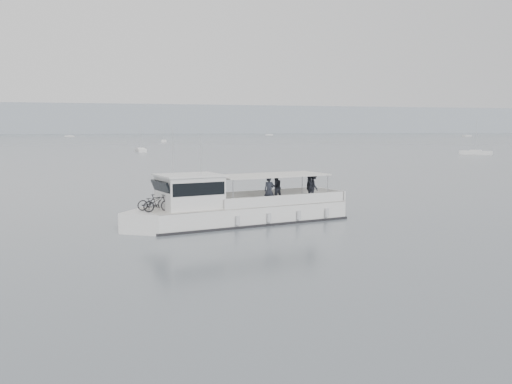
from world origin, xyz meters
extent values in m
plane|color=slate|center=(0.00, 0.00, 0.00)|extent=(1400.00, 1400.00, 0.00)
cube|color=#939EA8|center=(0.00, 560.00, 14.00)|extent=(1400.00, 90.00, 28.00)
cube|color=white|center=(-5.00, -3.61, 0.40)|extent=(11.00, 4.96, 1.15)
cube|color=white|center=(-10.21, -4.71, 0.40)|extent=(2.82, 2.82, 1.15)
cube|color=beige|center=(-5.00, -3.61, 0.98)|extent=(11.00, 4.96, 0.05)
cube|color=black|center=(-5.00, -3.61, 0.04)|extent=(11.19, 5.10, 0.16)
cube|color=white|center=(-3.72, -1.95, 1.24)|extent=(6.96, 1.54, 0.53)
cube|color=white|center=(-3.16, -4.62, 1.24)|extent=(6.96, 1.54, 0.53)
cube|color=white|center=(0.17, -2.53, 1.24)|extent=(0.67, 2.80, 0.53)
cube|color=white|center=(-8.12, -4.27, 1.77)|extent=(3.27, 2.93, 1.60)
cube|color=black|center=(-9.47, -4.55, 1.91)|extent=(0.94, 2.27, 1.03)
cube|color=black|center=(-8.12, -4.27, 2.04)|extent=(3.10, 2.92, 0.62)
cube|color=white|center=(-8.12, -4.27, 2.62)|extent=(3.48, 3.14, 0.09)
cube|color=silver|center=(-3.61, -3.32, 2.44)|extent=(6.45, 3.84, 0.07)
cylinder|color=silver|center=(-6.13, -5.12, 1.71)|extent=(0.06, 0.06, 1.46)
cylinder|color=silver|center=(-6.64, -2.69, 1.71)|extent=(0.06, 0.06, 1.46)
cylinder|color=silver|center=(-0.58, -3.95, 1.71)|extent=(0.06, 0.06, 1.46)
cylinder|color=silver|center=(-1.09, -1.52, 1.71)|extent=(0.06, 0.06, 1.46)
cylinder|color=silver|center=(-8.81, -3.60, 3.77)|extent=(0.03, 0.03, 2.31)
cylinder|color=silver|center=(-7.65, -4.80, 3.59)|extent=(0.03, 0.03, 1.95)
cylinder|color=#BBBDC2|center=(-5.98, -5.41, 0.44)|extent=(0.25, 0.25, 0.44)
cylinder|color=#BBBDC2|center=(-4.24, -5.05, 0.44)|extent=(0.25, 0.25, 0.44)
cylinder|color=#BBBDC2|center=(-2.51, -4.69, 0.44)|extent=(0.25, 0.25, 0.44)
cylinder|color=#BBBDC2|center=(-0.77, -4.32, 0.44)|extent=(0.25, 0.25, 0.44)
imported|color=black|center=(-9.93, -4.29, 1.37)|extent=(1.60, 0.83, 0.80)
imported|color=black|center=(-9.79, -4.98, 1.40)|extent=(1.45, 0.68, 0.84)
imported|color=#22242D|center=(-3.97, -4.21, 1.72)|extent=(0.56, 0.38, 1.49)
imported|color=#22242D|center=(-3.04, -2.57, 1.72)|extent=(0.81, 0.68, 1.49)
imported|color=#22242D|center=(-1.42, -3.41, 1.72)|extent=(0.60, 0.94, 1.49)
imported|color=#22242D|center=(-0.73, -2.36, 1.72)|extent=(0.57, 0.97, 1.49)
cube|color=white|center=(15.52, 176.49, 0.30)|extent=(2.44, 5.67, 0.75)
cube|color=white|center=(15.52, 176.49, 0.62)|extent=(1.77, 2.10, 0.45)
cylinder|color=silver|center=(15.52, 176.49, 3.62)|extent=(0.08, 0.08, 6.04)
cube|color=white|center=(-1.19, 90.92, 0.30)|extent=(2.04, 5.36, 0.75)
cube|color=white|center=(-1.19, 90.92, 0.62)|extent=(1.60, 1.94, 0.45)
cylinder|color=silver|center=(-1.19, 90.92, 3.49)|extent=(0.08, 0.08, 5.78)
cube|color=white|center=(215.14, 268.25, 0.30)|extent=(7.30, 4.47, 0.75)
cube|color=white|center=(215.14, 268.25, 0.62)|extent=(2.96, 2.66, 0.45)
cylinder|color=silver|center=(215.14, 268.25, 4.43)|extent=(0.08, 0.08, 7.66)
cube|color=white|center=(58.34, 59.38, 0.30)|extent=(5.56, 5.35, 0.75)
cube|color=white|center=(58.34, 59.38, 0.62)|extent=(2.62, 2.59, 0.45)
cylinder|color=silver|center=(58.34, 59.38, 3.82)|extent=(0.08, 0.08, 6.44)
cube|color=white|center=(-19.81, 331.44, 0.30)|extent=(5.81, 3.03, 0.75)
cube|color=white|center=(-19.81, 331.44, 0.62)|extent=(2.25, 1.97, 0.45)
cylinder|color=silver|center=(-19.81, 331.44, 3.65)|extent=(0.08, 0.08, 6.11)
cube|color=white|center=(117.00, 361.71, 0.30)|extent=(5.72, 2.19, 0.75)
cube|color=white|center=(117.00, 361.71, 0.62)|extent=(2.07, 1.71, 0.45)
camera|label=1|loc=(-13.13, -31.85, 4.89)|focal=40.00mm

